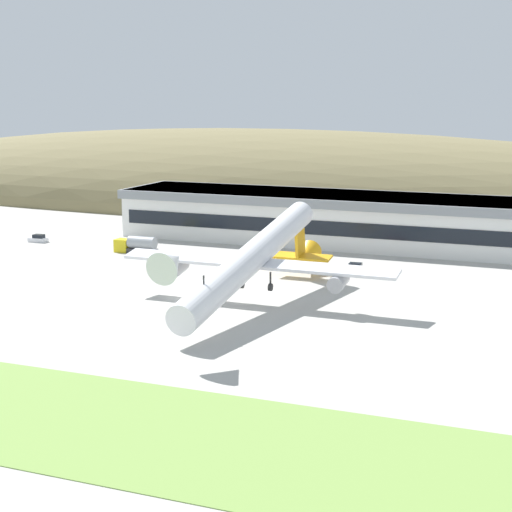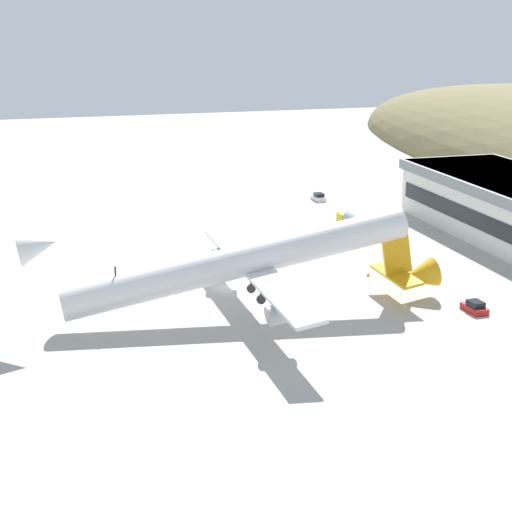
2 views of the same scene
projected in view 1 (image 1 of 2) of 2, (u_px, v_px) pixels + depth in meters
The scene contains 8 objects.
ground_plane at pixel (184, 298), 126.08m from camera, with size 405.10×405.10×0.00m, color #ADAAA3.
hill_backdrop at pixel (264, 203), 232.02m from camera, with size 287.99×69.53×40.29m, color olive.
terminal_building at pixel (332, 215), 171.33m from camera, with size 86.85×20.17×9.85m.
cargo_airplane at pixel (253, 259), 120.81m from camera, with size 41.33×53.45×12.55m.
service_car_1 at pixel (38, 239), 172.95m from camera, with size 3.86×2.03×1.55m.
service_car_2 at pixel (355, 268), 144.60m from camera, with size 3.92×2.11×1.50m.
fuel_truck at pixel (137, 245), 161.10m from camera, with size 8.42×2.47×3.23m.
traffic_cone_0 at pixel (242, 270), 144.98m from camera, with size 0.52×0.52×0.58m.
Camera 1 is at (55.95, -109.59, 30.13)m, focal length 60.00 mm.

